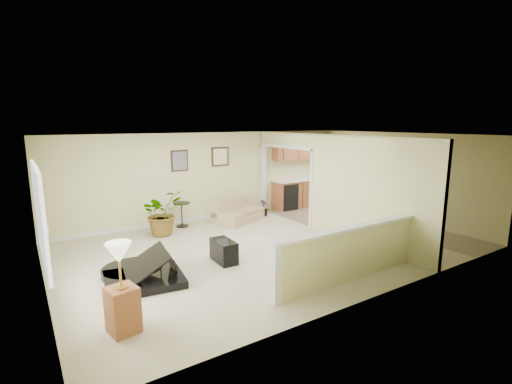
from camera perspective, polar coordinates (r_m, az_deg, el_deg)
floor at (r=8.60m, az=2.16°, el=-8.23°), size 9.00×9.00×0.00m
back_wall at (r=10.84m, az=-6.94°, el=2.46°), size 9.00×0.04×2.50m
front_wall at (r=6.14m, az=18.59°, el=-4.42°), size 9.00×0.04×2.50m
left_wall at (r=6.83m, az=-30.48°, el=-3.86°), size 0.04×6.00×2.50m
right_wall at (r=11.45m, az=21.00°, el=2.26°), size 0.04×6.00×2.50m
ceiling at (r=8.14m, az=2.29°, el=8.65°), size 9.00×6.00×0.04m
kitchen_vinyl at (r=10.65m, az=16.23°, el=-4.89°), size 2.70×6.00×0.01m
interior_partition at (r=9.60m, az=10.16°, el=1.12°), size 0.18×5.99×2.50m
pony_half_wall at (r=6.84m, az=14.00°, el=-9.04°), size 3.42×0.22×1.00m
left_window at (r=6.30m, az=-30.29°, el=-3.09°), size 0.05×2.15×1.45m
wall_art_left at (r=10.37m, az=-11.67°, el=4.73°), size 0.48×0.04×0.58m
wall_mirror at (r=10.88m, az=-5.52°, el=5.44°), size 0.55×0.04×0.55m
kitchen_cabinets at (r=12.40m, az=7.02°, el=1.73°), size 2.36×0.65×2.33m
piano at (r=6.93m, az=-17.58°, el=-8.99°), size 1.66×1.70×1.24m
piano_bench at (r=7.62m, az=-4.98°, el=-9.04°), size 0.37×0.68×0.45m
loveseat at (r=10.57m, az=-2.78°, el=-2.90°), size 1.69×1.28×0.81m
accent_table at (r=10.19m, az=-11.36°, el=-2.91°), size 0.46×0.46×0.67m
palm_plant at (r=9.55m, az=-14.24°, el=-3.15°), size 1.24×1.15×1.14m
small_plant at (r=11.23m, az=1.12°, el=-2.60°), size 0.36×0.36×0.48m
lamp_stand at (r=5.41m, az=-19.96°, el=-14.66°), size 0.43×0.43×1.26m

